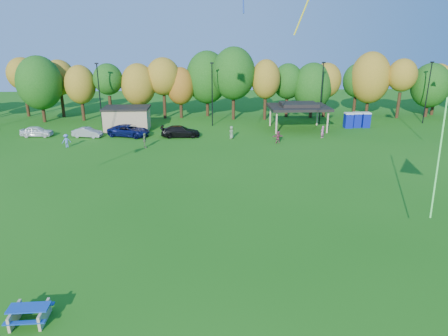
{
  "coord_description": "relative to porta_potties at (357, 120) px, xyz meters",
  "views": [
    {
      "loc": [
        0.42,
        -17.89,
        12.74
      ],
      "look_at": [
        1.78,
        6.0,
        4.74
      ],
      "focal_mm": 32.0,
      "sensor_mm": 36.0,
      "label": 1
    }
  ],
  "objects": [
    {
      "name": "ground",
      "position": [
        -22.81,
        -37.71,
        -1.1
      ],
      "size": [
        160.0,
        160.0,
        0.0
      ],
      "primitive_type": "plane",
      "color": "#19600F",
      "rests_on": "ground"
    },
    {
      "name": "tree_line",
      "position": [
        -23.84,
        7.81,
        4.82
      ],
      "size": [
        93.57,
        10.55,
        11.15
      ],
      "color": "black",
      "rests_on": "ground"
    },
    {
      "name": "lamp_posts",
      "position": [
        -20.81,
        2.29,
        3.8
      ],
      "size": [
        64.5,
        0.25,
        9.09
      ],
      "color": "black",
      "rests_on": "ground"
    },
    {
      "name": "utility_building",
      "position": [
        -32.81,
        0.29,
        0.54
      ],
      "size": [
        6.3,
        4.3,
        3.25
      ],
      "color": "tan",
      "rests_on": "ground"
    },
    {
      "name": "pavilion",
      "position": [
        -8.81,
        -0.71,
        2.13
      ],
      "size": [
        8.2,
        6.2,
        3.77
      ],
      "color": "tan",
      "rests_on": "ground"
    },
    {
      "name": "porta_potties",
      "position": [
        0.0,
        0.0,
        0.0
      ],
      "size": [
        3.75,
        1.38,
        2.18
      ],
      "color": "#0B1999",
      "rests_on": "ground"
    },
    {
      "name": "picnic_table",
      "position": [
        -30.55,
        -39.67,
        -0.63
      ],
      "size": [
        1.88,
        1.57,
        0.8
      ],
      "rotation": [
        0.0,
        0.0,
        0.03
      ],
      "color": "tan",
      "rests_on": "ground"
    },
    {
      "name": "car_a",
      "position": [
        -44.13,
        -2.96,
        -0.41
      ],
      "size": [
        4.12,
        1.81,
        1.38
      ],
      "primitive_type": "imported",
      "rotation": [
        0.0,
        0.0,
        1.53
      ],
      "color": "white",
      "rests_on": "ground"
    },
    {
      "name": "car_b",
      "position": [
        -37.36,
        -3.72,
        -0.46
      ],
      "size": [
        4.03,
        2.09,
        1.27
      ],
      "primitive_type": "imported",
      "rotation": [
        0.0,
        0.0,
        1.37
      ],
      "color": "#99989D",
      "rests_on": "ground"
    },
    {
      "name": "car_c",
      "position": [
        -31.99,
        -3.53,
        -0.33
      ],
      "size": [
        6.01,
        4.16,
        1.53
      ],
      "primitive_type": "imported",
      "rotation": [
        0.0,
        0.0,
        1.24
      ],
      "color": "#0C134B",
      "rests_on": "ground"
    },
    {
      "name": "car_d",
      "position": [
        -25.19,
        -4.25,
        -0.36
      ],
      "size": [
        5.09,
        2.11,
        1.47
      ],
      "primitive_type": "imported",
      "rotation": [
        0.0,
        0.0,
        1.58
      ],
      "color": "black",
      "rests_on": "ground"
    },
    {
      "name": "far_person_0",
      "position": [
        -29.16,
        -9.43,
        -0.2
      ],
      "size": [
        0.57,
        1.1,
        1.79
      ],
      "primitive_type": "imported",
      "rotation": [
        0.0,
        0.0,
        1.7
      ],
      "color": "#5F7648",
      "rests_on": "ground"
    },
    {
      "name": "far_person_1",
      "position": [
        -6.75,
        -5.82,
        -0.31
      ],
      "size": [
        0.68,
        0.65,
        1.57
      ],
      "primitive_type": "imported",
      "rotation": [
        0.0,
        0.0,
        3.83
      ],
      "color": "#C25B94",
      "rests_on": "ground"
    },
    {
      "name": "far_person_2",
      "position": [
        -18.57,
        -5.56,
        -0.27
      ],
      "size": [
        0.82,
        0.95,
        1.65
      ],
      "primitive_type": "imported",
      "rotation": [
        0.0,
        0.0,
        4.28
      ],
      "color": "#69835A",
      "rests_on": "ground"
    },
    {
      "name": "far_person_4",
      "position": [
        -38.5,
        -8.67,
        -0.29
      ],
      "size": [
        1.21,
        1.05,
        1.62
      ],
      "primitive_type": "imported",
      "rotation": [
        0.0,
        0.0,
        3.68
      ],
      "color": "#5774C0",
      "rests_on": "ground"
    },
    {
      "name": "far_person_5",
      "position": [
        -13.0,
        -8.12,
        -0.33
      ],
      "size": [
        1.47,
        0.65,
        1.53
      ],
      "primitive_type": "imported",
      "rotation": [
        0.0,
        0.0,
        3.28
      ],
      "color": "#973F56",
      "rests_on": "ground"
    }
  ]
}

